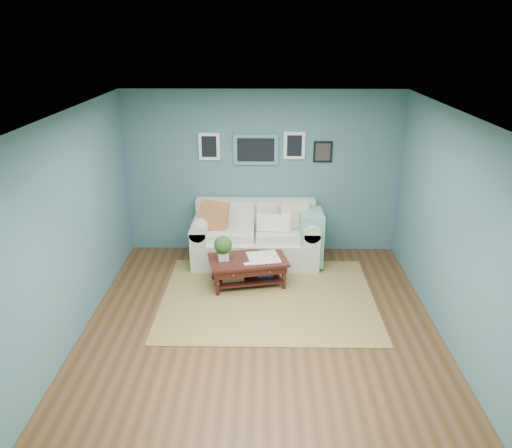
{
  "coord_description": "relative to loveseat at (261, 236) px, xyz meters",
  "views": [
    {
      "loc": [
        0.04,
        -5.43,
        3.56
      ],
      "look_at": [
        -0.07,
        1.0,
        1.04
      ],
      "focal_mm": 35.0,
      "sensor_mm": 36.0,
      "label": 1
    }
  ],
  "objects": [
    {
      "name": "area_rug",
      "position": [
        0.11,
        -1.25,
        -0.43
      ],
      "size": [
        2.98,
        2.39,
        0.01
      ],
      "primitive_type": "cube",
      "color": "brown",
      "rests_on": "ground"
    },
    {
      "name": "loveseat",
      "position": [
        0.0,
        0.0,
        0.0
      ],
      "size": [
        2.07,
        0.94,
        1.06
      ],
      "color": "#EDE7CC",
      "rests_on": "ground"
    },
    {
      "name": "coffee_table",
      "position": [
        -0.25,
        -0.85,
        -0.08
      ],
      "size": [
        1.23,
        0.88,
        0.79
      ],
      "rotation": [
        0.0,
        0.0,
        0.21
      ],
      "color": "black",
      "rests_on": "ground"
    },
    {
      "name": "room_shell",
      "position": [
        0.01,
        -1.97,
        0.93
      ],
      "size": [
        5.0,
        5.02,
        2.7
      ],
      "color": "brown",
      "rests_on": "ground"
    }
  ]
}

